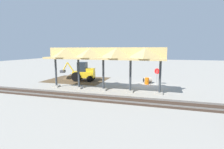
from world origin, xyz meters
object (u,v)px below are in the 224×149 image
(backhoe, at_px, (83,72))
(concrete_pipe, at_px, (147,80))
(traffic_barrel, at_px, (147,81))
(stop_sign, at_px, (157,73))

(backhoe, relative_size, concrete_pipe, 3.85)
(traffic_barrel, bearing_deg, backhoe, 0.73)
(backhoe, bearing_deg, traffic_barrel, -179.27)
(stop_sign, bearing_deg, backhoe, 1.18)
(concrete_pipe, relative_size, traffic_barrel, 1.53)
(backhoe, bearing_deg, stop_sign, -178.82)
(stop_sign, relative_size, backhoe, 0.41)
(concrete_pipe, xyz_separation_m, traffic_barrel, (-0.02, 0.95, 0.04))
(stop_sign, height_order, backhoe, backhoe)
(backhoe, distance_m, traffic_barrel, 9.45)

